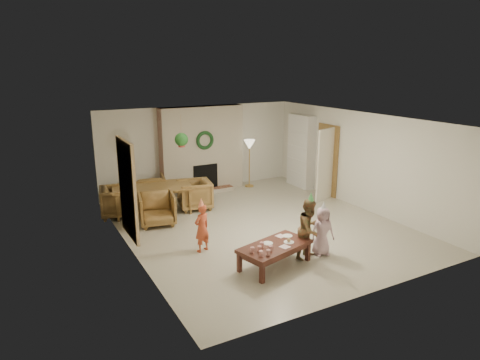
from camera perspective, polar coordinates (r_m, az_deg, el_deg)
floor at (r=10.04m, az=2.61°, el=-6.10°), size 7.00×7.00×0.00m
ceiling at (r=9.42m, az=2.79°, el=8.20°), size 7.00×7.00×0.00m
wall_back at (r=12.71m, az=-5.48°, el=4.29°), size 7.00×0.00×7.00m
wall_front at (r=7.04m, az=17.61°, el=-5.50°), size 7.00×0.00×7.00m
wall_left at (r=8.56m, az=-14.80°, el=-1.60°), size 0.00×7.00×7.00m
wall_right at (r=11.46m, az=15.68°, el=2.57°), size 0.00×7.00×7.00m
fireplace_mass at (r=12.53m, az=-5.12°, el=4.14°), size 2.50×0.40×2.50m
fireplace_hearth at (r=12.50m, az=-4.35°, el=-1.49°), size 1.60×0.30×0.12m
fireplace_firebox at (r=12.55m, az=-4.71°, el=0.41°), size 0.75×0.12×0.75m
fireplace_wreath at (r=12.27m, az=-4.73°, el=5.33°), size 0.54×0.10×0.54m
floor_lamp_base at (r=13.18m, az=1.24°, el=-0.77°), size 0.27×0.27×0.03m
floor_lamp_post at (r=13.01m, az=1.26°, el=2.04°), size 0.03×0.03×1.31m
floor_lamp_shade at (r=12.88m, az=1.28°, el=4.77°), size 0.35×0.35×0.29m
bookshelf_carcass at (r=13.10m, az=8.17°, el=3.87°), size 0.30×1.00×2.20m
bookshelf_shelf_a at (r=13.23m, az=8.00°, el=1.10°), size 0.30×0.92×0.03m
bookshelf_shelf_b at (r=13.14m, az=8.06°, el=2.79°), size 0.30×0.92×0.03m
bookshelf_shelf_c at (r=13.06m, az=8.13°, el=4.50°), size 0.30×0.92×0.03m
bookshelf_shelf_d at (r=12.99m, az=8.19°, el=6.24°), size 0.30×0.92×0.03m
books_row_lower at (r=13.07m, az=8.34°, el=1.54°), size 0.20×0.40×0.24m
books_row_mid at (r=13.14m, az=7.89°, el=3.42°), size 0.20×0.44×0.24m
books_row_upper at (r=12.95m, az=8.34°, el=4.99°), size 0.20×0.36×0.22m
door_frame at (r=12.35m, az=11.63°, el=2.63°), size 0.05×0.86×2.04m
door_leaf at (r=11.83m, az=11.38°, el=1.99°), size 0.77×0.32×2.00m
curtain_panel at (r=8.75m, az=-14.87°, el=-1.23°), size 0.06×1.20×2.00m
dining_table at (r=10.99m, az=-11.59°, el=-2.60°), size 2.12×1.44×0.69m
dining_chair_near at (r=10.17m, az=-11.08°, el=-3.84°), size 0.95×0.97×0.76m
dining_chair_far at (r=11.80m, az=-12.04°, el=-1.21°), size 0.95×0.97×0.76m
dining_chair_left at (r=10.94m, az=-16.06°, el=-2.79°), size 0.97×0.95×0.76m
dining_chair_right at (r=11.12m, az=-6.11°, el=-1.96°), size 0.97×0.95×0.76m
hanging_plant_cord at (r=10.25m, az=-7.92°, el=6.67°), size 0.01×0.01×0.70m
hanging_plant_pot at (r=10.31m, az=-7.85°, el=4.75°), size 0.16×0.16×0.12m
hanging_plant_foliage at (r=10.29m, az=-7.87°, el=5.41°), size 0.32×0.32×0.32m
coffee_table_top at (r=7.99m, az=4.70°, el=-8.85°), size 1.53×1.04×0.06m
coffee_table_apron at (r=8.03m, az=4.69°, el=-9.34°), size 1.40×0.91×0.09m
coffee_leg_fl at (r=7.49m, az=2.99°, el=-12.39°), size 0.09×0.09×0.37m
coffee_leg_fr at (r=8.37m, az=9.10°, el=-9.47°), size 0.09×0.09×0.37m
coffee_leg_bl at (r=7.85m, az=-0.08°, el=-11.00°), size 0.09×0.09×0.37m
coffee_leg_br at (r=8.69m, az=6.10°, el=-8.39°), size 0.09×0.09×0.37m
cup_a at (r=7.50m, az=2.85°, el=-9.83°), size 0.09×0.09×0.10m
cup_b at (r=7.64m, az=1.66°, el=-9.34°), size 0.09×0.09×0.10m
cup_c at (r=7.55m, az=3.83°, el=-9.66°), size 0.09×0.09×0.10m
cup_d at (r=7.69m, az=2.64°, el=-9.18°), size 0.09×0.09×0.10m
cup_e at (r=7.71m, az=4.13°, el=-9.14°), size 0.09×0.09×0.10m
cup_f at (r=7.84m, az=2.96°, el=-8.67°), size 0.09×0.09×0.10m
plate_a at (r=8.02m, az=3.75°, el=-8.45°), size 0.24×0.24×0.01m
plate_b at (r=8.10m, az=6.57°, el=-8.28°), size 0.24×0.24×0.01m
plate_c at (r=8.38m, az=6.40°, el=-7.44°), size 0.24×0.24×0.01m
food_scoop at (r=8.09m, az=6.58°, el=-8.00°), size 0.09×0.09×0.08m
napkin_left at (r=7.90m, az=6.03°, el=-8.90°), size 0.20×0.20×0.01m
napkin_right at (r=8.36m, az=5.46°, el=-7.49°), size 0.20×0.20×0.01m
child_red at (r=8.57m, az=-5.14°, el=-6.45°), size 0.42×0.34×0.99m
party_hat_red at (r=8.39m, az=-5.23°, el=-3.04°), size 0.14×0.14×0.19m
child_plaid at (r=8.34m, az=9.31°, el=-6.49°), size 0.70×0.63×1.19m
party_hat_plaid at (r=8.12m, az=9.50°, el=-2.29°), size 0.14×0.14×0.20m
child_pink at (r=8.55m, az=11.00°, el=-6.75°), size 0.53×0.40×0.98m
party_hat_pink at (r=8.37m, az=11.18°, el=-3.38°), size 0.17×0.17×0.18m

